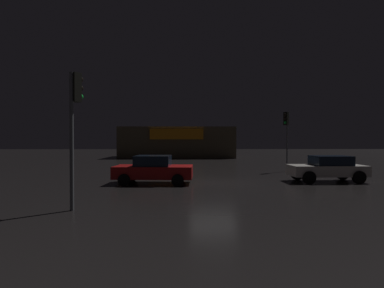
{
  "coord_description": "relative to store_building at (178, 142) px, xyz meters",
  "views": [
    {
      "loc": [
        -1.41,
        -16.09,
        2.34
      ],
      "look_at": [
        -1.05,
        6.59,
        2.04
      ],
      "focal_mm": 27.65,
      "sensor_mm": 36.0,
      "label": 1
    }
  ],
  "objects": [
    {
      "name": "ground_plane",
      "position": [
        2.74,
        -24.41,
        -2.03
      ],
      "size": [
        120.0,
        120.0,
        0.0
      ],
      "primitive_type": "plane",
      "color": "black"
    },
    {
      "name": "store_building",
      "position": [
        0.0,
        0.0,
        0.0
      ],
      "size": [
        14.96,
        7.57,
        4.05
      ],
      "color": "brown",
      "rests_on": "ground"
    },
    {
      "name": "traffic_signal_main",
      "position": [
        8.66,
        -18.74,
        1.38
      ],
      "size": [
        0.42,
        0.42,
        4.41
      ],
      "color": "#595B60",
      "rests_on": "ground"
    },
    {
      "name": "traffic_signal_opposite",
      "position": [
        -2.42,
        -30.59,
        1.31
      ],
      "size": [
        0.41,
        0.43,
        4.58
      ],
      "color": "#595B60",
      "rests_on": "ground"
    },
    {
      "name": "car_near",
      "position": [
        -0.48,
        -24.63,
        -1.27
      ],
      "size": [
        4.23,
        2.22,
        1.51
      ],
      "color": "#A51414",
      "rests_on": "ground"
    },
    {
      "name": "car_far",
      "position": [
        9.19,
        -24.12,
        -1.26
      ],
      "size": [
        4.1,
        1.91,
        1.46
      ],
      "color": "silver",
      "rests_on": "ground"
    }
  ]
}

